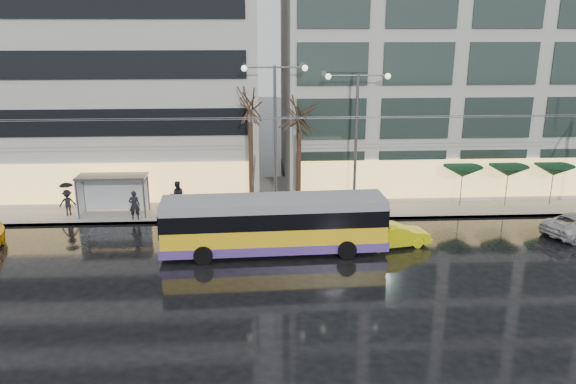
{
  "coord_description": "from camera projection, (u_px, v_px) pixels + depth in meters",
  "views": [
    {
      "loc": [
        0.92,
        -23.05,
        11.49
      ],
      "look_at": [
        2.47,
        5.0,
        3.07
      ],
      "focal_mm": 35.0,
      "sensor_mm": 36.0,
      "label": 1
    }
  ],
  "objects": [
    {
      "name": "ground",
      "position": [
        239.0,
        290.0,
        25.3
      ],
      "size": [
        140.0,
        140.0,
        0.0
      ],
      "primitive_type": "plane",
      "color": "black",
      "rests_on": "ground"
    },
    {
      "name": "sidewalk",
      "position": [
        274.0,
        196.0,
        38.77
      ],
      "size": [
        80.0,
        10.0,
        0.15
      ],
      "primitive_type": "cube",
      "color": "gray",
      "rests_on": "ground"
    },
    {
      "name": "kerb",
      "position": [
        277.0,
        220.0,
        34.04
      ],
      "size": [
        80.0,
        0.1,
        0.15
      ],
      "primitive_type": "cube",
      "color": "slate",
      "rests_on": "ground"
    },
    {
      "name": "building_left",
      "position": [
        15.0,
        29.0,
        39.43
      ],
      "size": [
        34.0,
        14.0,
        22.0
      ],
      "primitive_type": "cube",
      "color": "#B1AFA9",
      "rests_on": "sidewalk"
    },
    {
      "name": "building_right",
      "position": [
        504.0,
        8.0,
        40.84
      ],
      "size": [
        32.0,
        14.0,
        25.0
      ],
      "primitive_type": "cube",
      "color": "#B1AFA9",
      "rests_on": "sidewalk"
    },
    {
      "name": "trolleybus",
      "position": [
        274.0,
        226.0,
        29.06
      ],
      "size": [
        11.66,
        4.65,
        5.36
      ],
      "color": "yellow",
      "rests_on": "ground"
    },
    {
      "name": "catenary",
      "position": [
        259.0,
        158.0,
        31.72
      ],
      "size": [
        42.24,
        5.12,
        7.0
      ],
      "color": "#595B60",
      "rests_on": "ground"
    },
    {
      "name": "bus_shelter",
      "position": [
        107.0,
        186.0,
        34.52
      ],
      "size": [
        4.2,
        1.6,
        2.51
      ],
      "color": "#595B60",
      "rests_on": "sidewalk"
    },
    {
      "name": "street_lamp_near",
      "position": [
        275.0,
        119.0,
        34.02
      ],
      "size": [
        3.96,
        0.36,
        9.03
      ],
      "color": "#595B60",
      "rests_on": "sidewalk"
    },
    {
      "name": "street_lamp_far",
      "position": [
        357.0,
        122.0,
        34.36
      ],
      "size": [
        3.96,
        0.36,
        8.53
      ],
      "color": "#595B60",
      "rests_on": "sidewalk"
    },
    {
      "name": "tree_a",
      "position": [
        250.0,
        100.0,
        33.81
      ],
      "size": [
        3.2,
        3.2,
        8.4
      ],
      "color": "black",
      "rests_on": "sidewalk"
    },
    {
      "name": "tree_b",
      "position": [
        299.0,
        111.0,
        34.36
      ],
      "size": [
        3.2,
        3.2,
        7.7
      ],
      "color": "black",
      "rests_on": "sidewalk"
    },
    {
      "name": "parasol_a",
      "position": [
        463.0,
        172.0,
        35.86
      ],
      "size": [
        2.5,
        2.5,
        2.65
      ],
      "color": "#595B60",
      "rests_on": "sidewalk"
    },
    {
      "name": "parasol_b",
      "position": [
        508.0,
        171.0,
        36.02
      ],
      "size": [
        2.5,
        2.5,
        2.65
      ],
      "color": "#595B60",
      "rests_on": "sidewalk"
    },
    {
      "name": "parasol_c",
      "position": [
        554.0,
        170.0,
        36.17
      ],
      "size": [
        2.5,
        2.5,
        2.65
      ],
      "color": "#595B60",
      "rests_on": "sidewalk"
    },
    {
      "name": "taxi_b",
      "position": [
        394.0,
        235.0,
        30.11
      ],
      "size": [
        4.05,
        2.11,
        1.27
      ],
      "primitive_type": "imported",
      "rotation": [
        0.0,
        0.0,
        1.78
      ],
      "color": "#EFEA0C",
      "rests_on": "ground"
    },
    {
      "name": "pedestrian_a",
      "position": [
        134.0,
        197.0,
        33.55
      ],
      "size": [
        1.07,
        1.09,
        2.19
      ],
      "color": "black",
      "rests_on": "sidewalk"
    },
    {
      "name": "pedestrian_b",
      "position": [
        177.0,
        195.0,
        35.55
      ],
      "size": [
        0.99,
        0.81,
        1.87
      ],
      "color": "black",
      "rests_on": "sidewalk"
    },
    {
      "name": "pedestrian_c",
      "position": [
        67.0,
        198.0,
        34.43
      ],
      "size": [
        1.14,
        0.95,
        2.11
      ],
      "color": "black",
      "rests_on": "sidewalk"
    }
  ]
}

